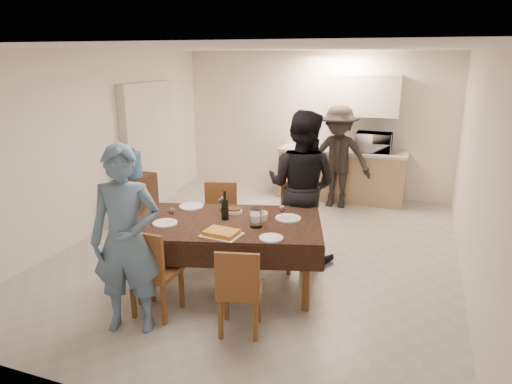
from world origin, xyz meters
TOP-DOWN VIEW (x-y plane):
  - floor at (0.00, 0.00)m, footprint 5.00×6.00m
  - ceiling at (0.00, 0.00)m, footprint 5.00×6.00m
  - wall_back at (0.00, 3.00)m, footprint 5.00×0.02m
  - wall_front at (0.00, -3.00)m, footprint 5.00×0.02m
  - wall_left at (-2.50, 0.00)m, footprint 0.02×6.00m
  - wall_right at (2.50, 0.00)m, footprint 0.02×6.00m
  - stub_partition at (-2.42, 1.20)m, footprint 0.15×1.40m
  - kitchen_base_cabinet at (0.60, 2.68)m, footprint 2.20×0.60m
  - kitchen_worktop at (0.60, 2.68)m, footprint 2.24×0.64m
  - upper_cabinet at (0.90, 2.82)m, footprint 1.20×0.34m
  - dining_table at (-0.01, -1.06)m, footprint 2.26×1.68m
  - chair_near_left at (-0.46, -1.90)m, footprint 0.43×0.43m
  - chair_near_right at (0.44, -1.90)m, footprint 0.48×0.49m
  - chair_far_left at (-0.46, -0.40)m, footprint 0.52×0.53m
  - chair_far_right at (0.44, -0.41)m, footprint 0.60×0.61m
  - console at (-2.28, 0.49)m, footprint 0.37×0.75m
  - water_jug at (-2.28, 0.49)m, footprint 0.26×0.26m
  - wine_bottle at (-0.06, -1.01)m, footprint 0.08×0.08m
  - water_pitcher at (0.34, -1.11)m, footprint 0.13×0.13m
  - savoury_tart at (0.09, -1.44)m, footprint 0.41×0.32m
  - salad_bowl at (0.29, -0.88)m, footprint 0.19×0.19m
  - mushroom_dish at (-0.06, -0.78)m, footprint 0.20×0.20m
  - wine_glass_a at (-0.56, -1.31)m, footprint 0.08×0.08m
  - wine_glass_b at (0.54, -0.81)m, footprint 0.08×0.08m
  - wine_glass_c at (-0.21, -0.76)m, footprint 0.08×0.08m
  - plate_near_left at (-0.61, -1.36)m, footprint 0.27×0.27m
  - plate_near_right at (0.59, -1.36)m, footprint 0.24×0.24m
  - plate_far_left at (-0.61, -0.76)m, footprint 0.29×0.29m
  - plate_far_right at (0.59, -0.76)m, footprint 0.29×0.29m
  - microwave at (1.12, 2.68)m, footprint 0.60×0.41m
  - person_near at (-0.56, -2.11)m, footprint 0.76×0.62m
  - person_far at (0.54, -0.01)m, footprint 1.01×0.84m
  - person_kitchen at (0.59, 2.23)m, footprint 1.12×0.64m

SIDE VIEW (x-z plane):
  - floor at x=0.00m, z-range -0.01..0.01m
  - console at x=-2.28m, z-range 0.00..0.69m
  - kitchen_base_cabinet at x=0.60m, z-range 0.00..0.86m
  - chair_near_right at x=0.44m, z-range 0.30..0.77m
  - chair_far_left at x=-0.46m, z-range 0.32..0.83m
  - chair_near_left at x=-0.46m, z-range 0.32..0.83m
  - chair_far_right at x=0.44m, z-range 0.35..0.90m
  - dining_table at x=-0.01m, z-range 0.36..1.14m
  - plate_near_right at x=0.59m, z-range 0.79..0.80m
  - plate_near_left at x=-0.61m, z-range 0.79..0.80m
  - plate_far_right at x=0.59m, z-range 0.79..0.80m
  - plate_far_left at x=-0.61m, z-range 0.79..0.80m
  - mushroom_dish at x=-0.06m, z-range 0.79..0.82m
  - savoury_tart at x=0.09m, z-range 0.79..0.83m
  - salad_bowl at x=0.29m, z-range 0.79..0.86m
  - person_kitchen at x=0.59m, z-range 0.00..1.73m
  - wine_glass_b at x=0.54m, z-range 0.79..0.96m
  - wine_glass_c at x=-0.21m, z-range 0.79..0.96m
  - wine_glass_a at x=-0.56m, z-range 0.79..0.96m
  - water_pitcher at x=0.34m, z-range 0.79..0.98m
  - kitchen_worktop at x=0.60m, z-range 0.86..0.91m
  - water_jug at x=-2.28m, z-range 0.69..1.08m
  - person_near at x=-0.56m, z-range 0.00..1.79m
  - wine_bottle at x=-0.06m, z-range 0.79..1.11m
  - person_far at x=0.54m, z-range 0.00..1.90m
  - stub_partition at x=-2.42m, z-range 0.00..2.10m
  - microwave at x=1.12m, z-range 0.91..1.24m
  - wall_back at x=0.00m, z-range 0.00..2.60m
  - wall_front at x=0.00m, z-range 0.00..2.60m
  - wall_left at x=-2.50m, z-range 0.00..2.60m
  - wall_right at x=2.50m, z-range 0.00..2.60m
  - upper_cabinet at x=0.90m, z-range 1.50..2.20m
  - ceiling at x=0.00m, z-range 2.59..2.61m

